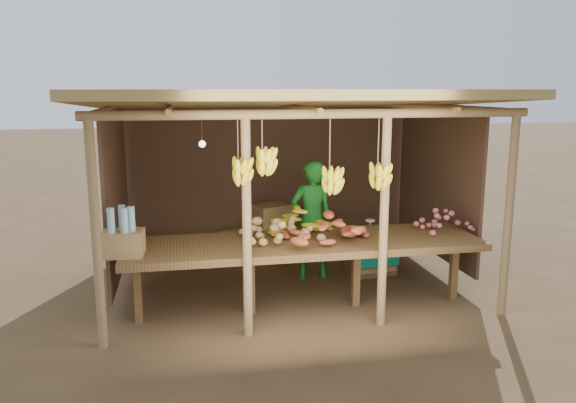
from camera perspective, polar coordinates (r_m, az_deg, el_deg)
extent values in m
plane|color=brown|center=(7.30, 0.00, -8.10)|extent=(60.00, 60.00, 0.00)
cylinder|color=#92734B|center=(5.48, -18.92, -3.37)|extent=(0.09, 0.09, 2.20)
cylinder|color=#92734B|center=(6.41, 21.50, -1.45)|extent=(0.09, 0.09, 2.20)
cylinder|color=#92734B|center=(8.40, -16.25, 1.78)|extent=(0.09, 0.09, 2.20)
cylinder|color=#92734B|center=(9.03, 11.33, 2.67)|extent=(0.09, 0.09, 2.20)
cylinder|color=#92734B|center=(5.46, -4.20, -2.82)|extent=(0.09, 0.09, 2.20)
cylinder|color=#92734B|center=(5.79, 9.71, -2.14)|extent=(0.09, 0.09, 2.20)
cylinder|color=#92734B|center=(5.42, 3.08, 8.87)|extent=(4.40, 0.09, 0.09)
cylinder|color=#92734B|center=(8.36, -2.00, 9.77)|extent=(4.40, 0.09, 0.09)
cube|color=#A68B4D|center=(6.88, 0.00, 10.17)|extent=(4.70, 3.50, 0.28)
cube|color=#4D3423|center=(8.43, -1.94, 3.02)|extent=(4.20, 0.04, 1.98)
cube|color=#4D3423|center=(7.10, -17.03, 0.94)|extent=(0.04, 2.40, 1.98)
cube|color=#4D3423|center=(7.84, 14.81, 2.01)|extent=(0.04, 2.40, 1.98)
cube|color=brown|center=(6.18, 1.70, -4.35)|extent=(3.90, 1.05, 0.08)
cube|color=brown|center=(6.18, -15.02, -8.64)|extent=(0.08, 0.08, 0.72)
cube|color=brown|center=(6.21, -3.79, -8.18)|extent=(0.08, 0.08, 0.72)
cube|color=brown|center=(6.46, 6.92, -7.46)|extent=(0.08, 0.08, 0.72)
cube|color=brown|center=(6.91, 16.49, -6.58)|extent=(0.08, 0.08, 0.72)
cylinder|color=navy|center=(6.30, -16.01, -3.52)|extent=(0.37, 0.37, 0.13)
cube|color=olive|center=(5.84, -16.41, -4.09)|extent=(0.42, 0.35, 0.25)
imported|color=#186E1F|center=(7.24, 2.42, -1.89)|extent=(0.59, 0.41, 1.55)
cube|color=brown|center=(7.64, 8.35, -5.23)|extent=(0.63, 0.55, 0.53)
cube|color=#0C8B75|center=(7.57, 8.41, -3.11)|extent=(0.70, 0.62, 0.05)
cube|color=olive|center=(8.22, -1.65, -4.30)|extent=(0.59, 0.53, 0.39)
cube|color=olive|center=(8.13, -1.67, -1.66)|extent=(0.59, 0.53, 0.39)
cube|color=olive|center=(8.16, -5.37, -4.47)|extent=(0.59, 0.53, 0.39)
ellipsoid|color=#4D3423|center=(7.93, -12.94, -5.11)|extent=(0.38, 0.38, 0.52)
ellipsoid|color=#4D3423|center=(7.92, -10.42, -5.02)|extent=(0.38, 0.38, 0.52)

